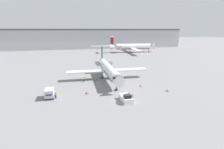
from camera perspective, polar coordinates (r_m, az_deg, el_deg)
ground_plane at (r=40.93m, az=3.96°, el=-8.60°), size 600.00×600.00×0.00m
terminal_building at (r=156.40m, az=-9.83°, el=11.47°), size 180.00×16.80×16.60m
airplane_main at (r=57.89m, az=-1.31°, el=1.93°), size 27.05×29.66×9.76m
pushback_tug at (r=40.60m, az=4.59°, el=-7.71°), size 2.13×4.56×1.91m
luggage_cart at (r=44.74m, az=-19.76°, el=-5.86°), size 1.99×3.40×2.25m
worker_near_tug at (r=40.95m, az=6.60°, el=-7.22°), size 0.40×0.25×1.80m
worker_by_wing at (r=55.55m, az=-9.19°, el=-1.42°), size 0.40×0.26×1.84m
worker_on_apron at (r=44.02m, az=-17.94°, el=-6.30°), size 0.40×0.25×1.77m
traffic_cone_left at (r=45.48m, az=-8.18°, el=-5.78°), size 0.72×0.72×0.79m
traffic_cone_right at (r=51.29m, az=9.26°, el=-3.45°), size 0.51×0.51×0.82m
traffic_cone_mid at (r=49.16m, az=17.61°, el=-4.89°), size 0.71×0.71×0.60m
airplane_parked_far_right at (r=128.23m, az=6.66°, el=9.01°), size 33.03×39.25×11.18m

